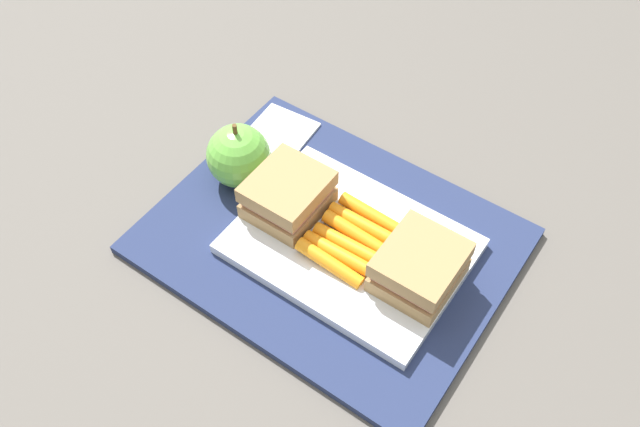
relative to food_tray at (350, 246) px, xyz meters
name	(u,v)px	position (x,y,z in m)	size (l,w,h in m)	color
ground_plane	(330,243)	(0.03, 0.00, -0.02)	(2.40, 2.40, 0.00)	#56514C
lunchbag_mat	(330,241)	(0.03, 0.00, -0.01)	(0.36, 0.28, 0.01)	navy
food_tray	(350,246)	(0.00, 0.00, 0.00)	(0.23, 0.17, 0.01)	white
sandwich_half_left	(420,267)	(-0.08, 0.00, 0.03)	(0.07, 0.08, 0.04)	#9E7A4C
sandwich_half_right	(288,195)	(0.08, 0.00, 0.03)	(0.07, 0.08, 0.04)	#9E7A4C
carrot_sticks_bundle	(351,238)	(0.00, 0.00, 0.01)	(0.08, 0.09, 0.02)	orange
apple	(239,156)	(0.15, -0.01, 0.03)	(0.07, 0.07, 0.08)	#66B742
paper_napkin	(280,132)	(0.16, -0.09, 0.00)	(0.07, 0.07, 0.00)	white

